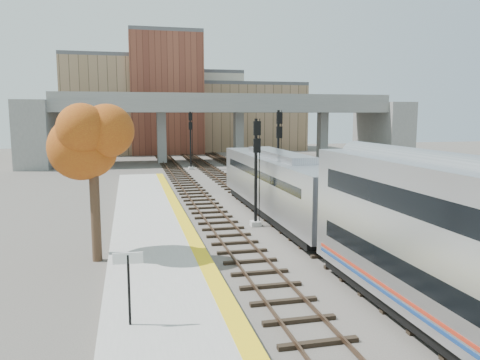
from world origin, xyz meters
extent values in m
plane|color=#47423D|center=(0.00, 0.00, 0.00)|extent=(160.00, 160.00, 0.00)
cube|color=#9E9E99|center=(-7.25, 0.00, 0.17)|extent=(4.50, 60.00, 0.35)
cube|color=yellow|center=(-5.35, 0.00, 0.35)|extent=(0.70, 60.00, 0.01)
cube|color=black|center=(-3.20, 12.50, 0.07)|extent=(2.50, 95.00, 0.14)
cube|color=brown|center=(-3.92, 12.50, 0.18)|extent=(0.07, 95.00, 0.14)
cube|color=brown|center=(-2.48, 12.50, 0.18)|extent=(0.07, 95.00, 0.14)
cube|color=black|center=(1.00, 12.50, 0.07)|extent=(2.50, 95.00, 0.14)
cube|color=brown|center=(0.28, 12.50, 0.18)|extent=(0.07, 95.00, 0.14)
cube|color=brown|center=(1.72, 12.50, 0.18)|extent=(0.07, 95.00, 0.14)
cube|color=black|center=(5.00, 12.50, 0.07)|extent=(2.50, 95.00, 0.14)
cube|color=brown|center=(4.28, 12.50, 0.18)|extent=(0.07, 95.00, 0.14)
cube|color=brown|center=(5.72, 12.50, 0.18)|extent=(0.07, 95.00, 0.14)
cube|color=slate|center=(5.00, 45.00, 7.75)|extent=(46.00, 10.00, 1.50)
cube|color=slate|center=(5.00, 40.20, 9.00)|extent=(46.00, 0.20, 1.00)
cube|color=slate|center=(5.00, 49.80, 9.00)|extent=(46.00, 0.20, 1.00)
cube|color=slate|center=(-12.00, 45.00, 3.50)|extent=(1.20, 1.60, 7.00)
cube|color=slate|center=(-4.00, 45.00, 3.50)|extent=(1.20, 1.60, 7.00)
cube|color=slate|center=(7.00, 45.00, 3.50)|extent=(1.20, 1.60, 7.00)
cube|color=slate|center=(20.00, 45.00, 3.50)|extent=(1.20, 1.60, 7.00)
cube|color=slate|center=(-20.00, 45.00, 4.25)|extent=(4.00, 12.00, 8.50)
cube|color=slate|center=(30.00, 45.00, 4.25)|extent=(4.00, 12.00, 8.50)
cube|color=#9B7A5A|center=(-10.00, 65.00, 8.00)|extent=(18.00, 14.00, 16.00)
cube|color=#4C4C4F|center=(-10.00, 65.00, 16.30)|extent=(18.00, 14.00, 0.60)
cube|color=beige|center=(4.00, 70.00, 7.00)|extent=(16.00, 16.00, 14.00)
cube|color=#4C4C4F|center=(4.00, 70.00, 14.30)|extent=(16.00, 16.00, 0.60)
cube|color=brown|center=(-2.00, 62.00, 10.00)|extent=(12.00, 10.00, 20.00)
cube|color=#4C4C4F|center=(-2.00, 62.00, 20.30)|extent=(12.00, 10.00, 0.60)
cube|color=#9B7A5A|center=(14.00, 68.00, 6.00)|extent=(20.00, 14.00, 12.00)
cube|color=#4C4C4F|center=(14.00, 68.00, 12.30)|extent=(20.00, 14.00, 0.60)
cube|color=black|center=(14.00, 28.00, 0.02)|extent=(14.00, 18.00, 0.04)
cube|color=#A8AAB2|center=(1.00, 7.87, 2.35)|extent=(3.00, 19.00, 3.20)
cube|color=black|center=(1.00, 17.39, 2.95)|extent=(2.20, 0.06, 1.10)
cube|color=black|center=(1.00, 7.87, 2.95)|extent=(3.02, 16.15, 0.50)
cube|color=black|center=(1.00, 7.87, 0.50)|extent=(2.70, 17.10, 0.50)
cube|color=#A8AAB2|center=(1.00, 7.87, 4.15)|extent=(1.60, 9.50, 0.40)
cube|color=#9E9E99|center=(-1.10, 5.85, 0.15)|extent=(0.60, 0.60, 0.30)
cylinder|color=black|center=(-1.10, 5.85, 3.24)|extent=(0.19, 0.19, 6.48)
cube|color=black|center=(-1.10, 5.60, 5.92)|extent=(0.42, 0.18, 0.83)
cube|color=black|center=(-1.10, 5.60, 4.90)|extent=(0.42, 0.18, 0.83)
cube|color=#9E9E99|center=(3.00, 14.21, 0.15)|extent=(0.60, 0.60, 0.30)
cylinder|color=black|center=(3.00, 14.21, 3.53)|extent=(0.20, 0.20, 7.06)
cube|color=black|center=(3.00, 13.96, 6.45)|extent=(0.45, 0.18, 0.91)
cube|color=black|center=(3.00, 13.96, 5.34)|extent=(0.45, 0.18, 0.91)
cube|color=#9E9E99|center=(-1.10, 36.17, 0.15)|extent=(0.60, 0.60, 0.30)
cylinder|color=black|center=(-1.10, 36.17, 3.53)|extent=(0.20, 0.20, 7.05)
cube|color=black|center=(-1.10, 35.92, 6.45)|extent=(0.45, 0.18, 0.91)
cube|color=black|center=(-1.10, 35.92, 5.34)|extent=(0.45, 0.18, 0.91)
cylinder|color=black|center=(-8.56, -6.95, 1.45)|extent=(0.08, 0.08, 2.20)
cube|color=white|center=(-8.56, -6.95, 2.45)|extent=(0.90, 0.11, 0.35)
cylinder|color=#382619|center=(-10.02, 1.01, 2.69)|extent=(0.44, 0.44, 5.38)
ellipsoid|color=#B27117|center=(-10.02, 1.01, 5.76)|extent=(3.60, 3.60, 3.84)
imported|color=#99999E|center=(9.34, 23.61, 0.64)|extent=(2.72, 3.78, 1.20)
imported|color=#99999E|center=(14.03, 25.84, 0.59)|extent=(2.13, 3.54, 1.10)
imported|color=#99999E|center=(18.82, 31.69, 0.58)|extent=(2.36, 4.00, 1.09)
camera|label=1|loc=(-8.41, -20.90, 6.72)|focal=35.00mm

